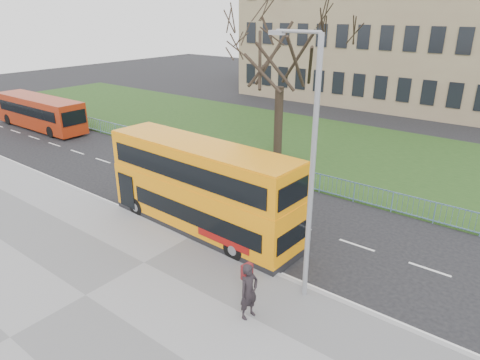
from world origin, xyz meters
name	(u,v)px	position (x,y,z in m)	size (l,w,h in m)	color
ground	(213,226)	(0.00, 0.00, 0.00)	(120.00, 120.00, 0.00)	black
pavement	(86,296)	(0.00, -6.75, 0.06)	(80.00, 10.50, 0.12)	slate
kerb	(190,238)	(0.00, -1.55, 0.07)	(80.00, 0.20, 0.14)	gray
grass_verge	(346,151)	(0.00, 14.30, 0.04)	(80.00, 15.40, 0.08)	#1E3D16
guard_railing	(289,175)	(0.00, 6.60, 0.55)	(40.00, 0.12, 1.10)	#668FB5
bare_tree	(280,72)	(-3.00, 10.00, 5.75)	(7.94, 7.94, 11.34)	black
civic_building	(392,34)	(-5.00, 35.00, 7.00)	(30.00, 15.00, 14.00)	#897157
yellow_bus	(201,186)	(-0.20, -0.51, 2.16)	(9.70, 2.65, 4.03)	orange
red_bus	(40,112)	(-23.12, 4.39, 1.42)	(10.11, 2.40, 2.66)	#98270D
pedestrian	(249,291)	(5.16, -4.13, 1.09)	(0.70, 0.46, 1.93)	black
street_lamp	(310,165)	(5.89, -1.99, 4.92)	(1.86, 0.27, 8.75)	#96989F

